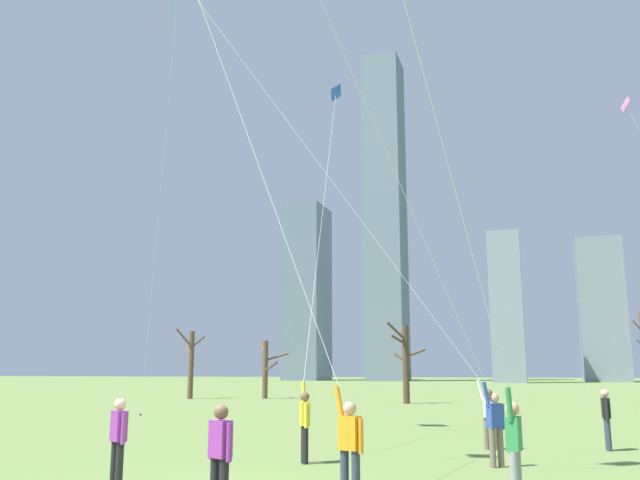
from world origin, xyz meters
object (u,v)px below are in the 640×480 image
at_px(kite_flyer_far_back_blue, 313,339).
at_px(bystander_far_off_by_trees, 606,416).
at_px(distant_kite_drifting_left_pink, 635,122).
at_px(bystander_strolling_midfield, 220,454).
at_px(kite_flyer_foreground_right_yellow, 462,246).
at_px(kite_flyer_midfield_center_purple, 419,243).
at_px(bystander_watching_nearby, 118,438).
at_px(kite_flyer_foreground_left_green, 392,277).
at_px(bare_tree_far_right_edge, 191,361).
at_px(bare_tree_rightmost, 266,367).
at_px(kite_flyer_midfield_left_white, 310,329).
at_px(bare_tree_left_of_center, 405,361).

height_order(kite_flyer_far_back_blue, bystander_far_off_by_trees, kite_flyer_far_back_blue).
relative_size(kite_flyer_far_back_blue, distant_kite_drifting_left_pink, 0.89).
xyz_separation_m(kite_flyer_far_back_blue, bystander_strolling_midfield, (1.15, -7.92, -2.04)).
distance_m(kite_flyer_foreground_right_yellow, distant_kite_drifting_left_pink, 33.11).
bearing_deg(bystander_far_off_by_trees, distant_kite_drifting_left_pink, 77.14).
relative_size(kite_flyer_far_back_blue, kite_flyer_foreground_right_yellow, 0.78).
bearing_deg(kite_flyer_midfield_center_purple, bystander_far_off_by_trees, 53.99).
height_order(kite_flyer_foreground_right_yellow, bystander_watching_nearby, kite_flyer_foreground_right_yellow).
distance_m(kite_flyer_foreground_left_green, bare_tree_far_right_edge, 34.67).
bearing_deg(bare_tree_rightmost, kite_flyer_midfield_left_white, -66.99).
distance_m(bystander_watching_nearby, bare_tree_far_right_edge, 40.18).
bearing_deg(bare_tree_rightmost, bystander_watching_nearby, -71.85).
bearing_deg(bare_tree_far_right_edge, bare_tree_rightmost, 21.31).
height_order(bystander_strolling_midfield, distant_kite_drifting_left_pink, distant_kite_drifting_left_pink).
distance_m(kite_flyer_midfield_center_purple, bare_tree_rightmost, 38.71).
xyz_separation_m(bystander_watching_nearby, bare_tree_far_right_edge, (-17.83, 35.95, 1.93)).
height_order(kite_flyer_far_back_blue, distant_kite_drifting_left_pink, distant_kite_drifting_left_pink).
relative_size(kite_flyer_midfield_left_white, bystander_far_off_by_trees, 8.92).
height_order(kite_flyer_midfield_center_purple, kite_flyer_midfield_left_white, kite_flyer_midfield_center_purple).
bearing_deg(bystander_far_off_by_trees, bystander_watching_nearby, -134.67).
distance_m(kite_flyer_far_back_blue, bare_tree_rightmost, 34.72).
height_order(bare_tree_far_right_edge, bare_tree_rightmost, bare_tree_far_right_edge).
height_order(kite_flyer_foreground_left_green, kite_flyer_far_back_blue, kite_flyer_foreground_left_green).
height_order(bystander_far_off_by_trees, bare_tree_left_of_center, bare_tree_left_of_center).
relative_size(bystander_watching_nearby, bystander_strolling_midfield, 1.00).
bearing_deg(kite_flyer_midfield_center_purple, kite_flyer_far_back_blue, 141.00).
relative_size(kite_flyer_far_back_blue, bare_tree_far_right_edge, 3.03).
height_order(kite_flyer_far_back_blue, bystander_strolling_midfield, kite_flyer_far_back_blue).
bearing_deg(bare_tree_far_right_edge, bare_tree_left_of_center, -8.88).
xyz_separation_m(bystander_far_off_by_trees, bare_tree_far_right_edge, (-26.95, 26.72, 1.93)).
distance_m(bystander_far_off_by_trees, bystander_strolling_midfield, 12.51).
bearing_deg(kite_flyer_foreground_left_green, distant_kite_drifting_left_pink, 63.40).
height_order(kite_flyer_midfield_center_purple, bystander_far_off_by_trees, kite_flyer_midfield_center_purple).
xyz_separation_m(kite_flyer_foreground_right_yellow, bare_tree_rightmost, (-18.85, 38.89, -1.61)).
xyz_separation_m(kite_flyer_midfield_center_purple, bare_tree_left_of_center, (-5.77, 29.67, -2.17)).
height_order(distant_kite_drifting_left_pink, bare_tree_rightmost, distant_kite_drifting_left_pink).
xyz_separation_m(kite_flyer_midfield_center_purple, bare_tree_far_right_edge, (-22.87, 32.35, -2.07)).
bearing_deg(bare_tree_left_of_center, kite_flyer_midfield_center_purple, -79.00).
height_order(bystander_watching_nearby, distant_kite_drifting_left_pink, distant_kite_drifting_left_pink).
bearing_deg(kite_flyer_foreground_right_yellow, bare_tree_far_right_edge, 123.35).
relative_size(kite_flyer_foreground_left_green, kite_flyer_midfield_left_white, 1.21).
distance_m(kite_flyer_far_back_blue, bare_tree_far_right_edge, 35.46).
distance_m(kite_flyer_midfield_center_purple, bare_tree_far_right_edge, 39.67).
distance_m(kite_flyer_foreground_left_green, bystander_far_off_by_trees, 6.98).
relative_size(kite_flyer_foreground_left_green, bystander_watching_nearby, 10.84).
bearing_deg(bare_tree_rightmost, bystander_strolling_midfield, -68.92).
bearing_deg(kite_flyer_far_back_blue, kite_flyer_foreground_left_green, 52.67).
relative_size(kite_flyer_midfield_left_white, distant_kite_drifting_left_pink, 0.81).
xyz_separation_m(kite_flyer_foreground_left_green, kite_flyer_midfield_center_purple, (1.63, -5.02, 0.03)).
xyz_separation_m(bystander_far_off_by_trees, bare_tree_left_of_center, (-9.85, 24.05, 1.84)).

